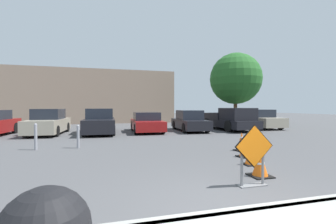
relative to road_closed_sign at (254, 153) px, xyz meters
name	(u,v)px	position (x,y,z in m)	size (l,w,h in m)	color
ground_plane	(144,136)	(-1.02, 8.86, -0.72)	(96.00, 96.00, 0.00)	#4C4C4F
curb_lip	(242,214)	(-1.02, -1.14, -0.65)	(28.99, 0.20, 0.14)	#999993
road_closed_sign	(254,153)	(0.00, 0.00, 0.00)	(0.91, 0.20, 1.31)	black
traffic_cone_nearest	(260,164)	(0.58, 0.56, -0.41)	(0.49, 0.49, 0.63)	black
traffic_cone_second	(250,155)	(1.01, 1.58, -0.42)	(0.38, 0.38, 0.61)	black
traffic_cone_third	(244,148)	(1.45, 2.52, -0.42)	(0.45, 0.45, 0.62)	black
traffic_cone_fourth	(242,142)	(1.98, 3.49, -0.37)	(0.49, 0.49, 0.71)	black
parked_car_second	(49,123)	(-6.59, 11.23, 0.00)	(1.93, 4.33, 1.57)	#A39984
parked_car_third	(100,122)	(-3.53, 10.99, 0.01)	(1.89, 4.69, 1.59)	black
parked_car_fourth	(147,123)	(-0.47, 11.06, -0.10)	(1.98, 4.19, 1.33)	maroon
parked_car_fifth	(190,121)	(2.59, 10.92, -0.05)	(1.89, 4.26, 1.46)	black
pickup_truck	(231,120)	(5.67, 10.60, 0.02)	(2.30, 5.20, 1.62)	black
parked_car_sixth	(260,120)	(8.72, 11.33, -0.03)	(2.04, 4.11, 1.49)	#A39984
bollard_nearest	(78,136)	(-4.19, 5.71, -0.21)	(0.12, 0.12, 0.95)	gray
bollard_second	(36,136)	(-5.75, 5.71, -0.17)	(0.12, 0.12, 1.05)	gray
building_facade_backdrop	(93,97)	(-4.64, 22.02, 2.07)	(17.23, 5.00, 5.57)	gray
street_tree_behind_lot	(236,79)	(8.32, 14.31, 3.57)	(4.68, 4.68, 6.64)	#513823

